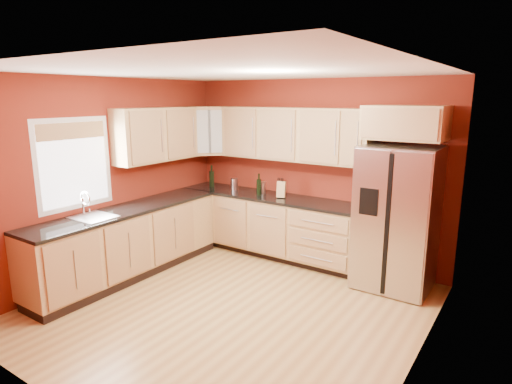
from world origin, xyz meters
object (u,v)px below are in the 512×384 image
canister_left (234,184)px  wine_bottle_a (212,176)px  knife_block (281,189)px  soap_dispenser (357,201)px  refrigerator (397,218)px

canister_left → wine_bottle_a: bearing=-176.6°
wine_bottle_a → knife_block: wine_bottle_a is taller
canister_left → soap_dispenser: 2.01m
refrigerator → wine_bottle_a: refrigerator is taller
canister_left → knife_block: bearing=-2.6°
knife_block → soap_dispenser: knife_block is taller
refrigerator → canister_left: size_ratio=9.81×
soap_dispenser → wine_bottle_a: bearing=-179.6°
refrigerator → canister_left: 2.56m
knife_block → soap_dispenser: 1.13m
canister_left → knife_block: knife_block is taller
canister_left → wine_bottle_a: 0.45m
canister_left → knife_block: (0.88, -0.04, 0.03)m
knife_block → soap_dispenser: (1.13, 0.03, -0.03)m
canister_left → knife_block: size_ratio=0.76×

